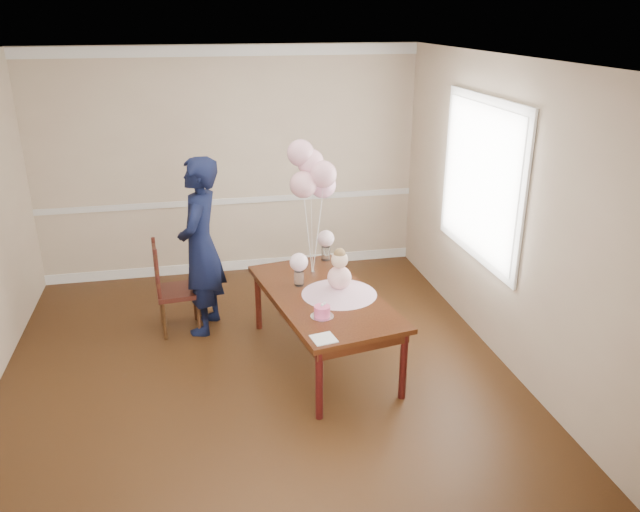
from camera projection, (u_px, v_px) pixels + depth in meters
The scene contains 51 objects.
floor at pixel (259, 375), 5.59m from camera, with size 4.50×5.00×0.00m, color black.
ceiling at pixel (245, 60), 4.59m from camera, with size 4.50×5.00×0.02m, color white.
wall_back at pixel (230, 164), 7.37m from camera, with size 4.50×0.02×2.70m, color tan.
wall_front at pixel (312, 413), 2.81m from camera, with size 4.50×0.02×2.70m, color tan.
wall_right at pixel (506, 216), 5.52m from camera, with size 0.02×5.00×2.70m, color tan.
chair_rail_trim at pixel (232, 201), 7.52m from camera, with size 4.50×0.02×0.07m, color silver.
crown_molding at pixel (224, 51), 6.89m from camera, with size 4.50×0.02×0.12m, color silver.
baseboard_trim at pixel (235, 265), 7.83m from camera, with size 4.50×0.02×0.12m, color white.
window_frame at pixel (481, 180), 5.90m from camera, with size 0.02×1.66×1.56m, color white.
window_blinds at pixel (479, 180), 5.90m from camera, with size 0.01×1.50×1.40m, color white.
dining_table_top at pixel (324, 297), 5.60m from camera, with size 0.89×1.79×0.04m, color black.
table_apron at pixel (323, 303), 5.63m from camera, with size 0.80×1.70×0.09m, color black.
table_leg_fl at pixel (319, 384), 4.88m from camera, with size 0.06×0.06×0.63m, color black.
table_leg_fr at pixel (403, 365), 5.15m from camera, with size 0.06×0.06×0.63m, color black.
table_leg_bl at pixel (258, 300), 6.30m from camera, with size 0.06×0.06×0.63m, color black.
table_leg_br at pixel (327, 289), 6.56m from camera, with size 0.06×0.06×0.63m, color black.
baby_skirt at pixel (339, 289), 5.58m from camera, with size 0.68×0.68×0.09m, color #D79EB9.
baby_torso at pixel (339, 278), 5.54m from camera, with size 0.21×0.21×0.21m, color #FFA1CA.
baby_head at pixel (340, 260), 5.48m from camera, with size 0.15×0.15×0.15m, color beige.
baby_hair at pixel (340, 254), 5.46m from camera, with size 0.11×0.11×0.11m, color brown.
cake_platter at pixel (322, 316), 5.18m from camera, with size 0.20×0.20×0.01m, color #B7B8BC.
birthday_cake at pixel (322, 311), 5.16m from camera, with size 0.13×0.13×0.09m, color #E1477F.
cake_flower_a at pixel (322, 305), 5.14m from camera, with size 0.03×0.03×0.03m, color white.
cake_flower_b at pixel (324, 303), 5.17m from camera, with size 0.03×0.03×0.03m, color white.
rose_vase_near at pixel (299, 278), 5.75m from camera, with size 0.09×0.09×0.14m, color white.
roses_near at pixel (299, 262), 5.69m from camera, with size 0.17×0.17×0.17m, color #F8D0DE.
rose_vase_far at pixel (326, 253), 6.34m from camera, with size 0.09×0.09×0.14m, color silver.
roses_far at pixel (326, 239), 6.28m from camera, with size 0.17×0.17×0.17m, color silver.
napkin at pixel (324, 339), 4.83m from camera, with size 0.18×0.18×0.01m, color silver.
balloon_weight at pixel (313, 272), 6.04m from camera, with size 0.04×0.04×0.02m, color silver.
balloon_a at pixel (303, 185), 5.69m from camera, with size 0.25×0.25×0.25m, color #DF9EAA.
balloon_b at pixel (323, 174), 5.68m from camera, with size 0.25×0.25×0.25m, color #DD9CAD.
balloon_c at pixel (310, 162), 5.74m from camera, with size 0.25×0.25×0.25m, color #F4ADC2.
balloon_d at pixel (301, 153), 5.69m from camera, with size 0.25×0.25×0.25m, color #E2A0B4.
balloon_e at pixel (323, 185), 5.84m from camera, with size 0.25×0.25×0.25m, color #FFB4DA.
balloon_ribbon_a at pixel (308, 236), 5.89m from camera, with size 0.00×0.00×0.75m, color silver.
balloon_ribbon_b at pixel (318, 231), 5.89m from camera, with size 0.00×0.00×0.84m, color silver.
balloon_ribbon_c at pixel (312, 225), 5.91m from camera, with size 0.00×0.00×0.93m, color white.
balloon_ribbon_d at pixel (307, 221), 5.89m from camera, with size 0.00×0.00×1.02m, color silver.
balloon_ribbon_e at pixel (318, 236), 5.97m from camera, with size 0.00×0.00×0.71m, color white.
dining_chair_seat at pixel (178, 291), 6.24m from camera, with size 0.41×0.41×0.05m, color #33120E.
chair_leg_fl at pixel (164, 321), 6.12m from camera, with size 0.04×0.04×0.40m, color #311C0D.
chair_leg_fr at pixel (199, 316), 6.22m from camera, with size 0.04×0.04×0.40m, color #3B1F10.
chair_leg_bl at pixel (162, 306), 6.42m from camera, with size 0.04×0.04×0.40m, color #3D2210.
chair_leg_br at pixel (195, 302), 6.52m from camera, with size 0.04×0.04×0.40m, color #34190E.
chair_back_post_l at pixel (158, 275), 5.94m from camera, with size 0.04×0.04×0.53m, color #37130F.
chair_back_post_r at pixel (155, 262), 6.24m from camera, with size 0.04×0.04×0.53m, color #3E1510.
chair_slat_low at pixel (158, 279), 6.13m from camera, with size 0.03×0.38×0.05m, color #3C1A10.
chair_slat_mid at pixel (156, 265), 6.07m from camera, with size 0.03×0.38×0.05m, color #381C0F.
chair_slat_top at pixel (155, 250), 6.02m from camera, with size 0.03×0.38×0.05m, color #32170D.
woman at pixel (201, 247), 6.09m from camera, with size 0.65×0.43×1.78m, color black.
Camera 1 is at (-0.45, -4.81, 3.04)m, focal length 35.00 mm.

